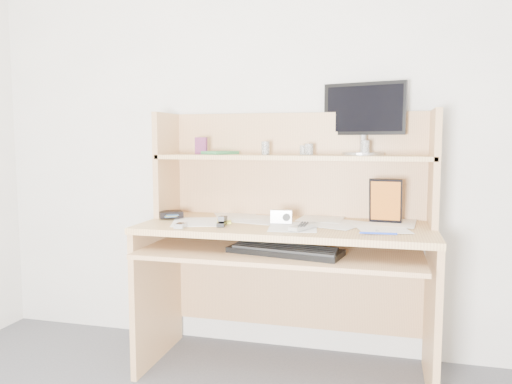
% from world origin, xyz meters
% --- Properties ---
extents(back_wall, '(3.60, 0.04, 2.50)m').
position_xyz_m(back_wall, '(0.00, 1.80, 1.25)').
color(back_wall, silver).
rests_on(back_wall, floor).
extents(desk, '(1.40, 0.70, 1.30)m').
position_xyz_m(desk, '(0.00, 1.56, 0.69)').
color(desk, tan).
rests_on(desk, floor).
extents(paper_clutter, '(1.32, 0.54, 0.01)m').
position_xyz_m(paper_clutter, '(0.00, 1.48, 0.75)').
color(paper_clutter, white).
rests_on(paper_clutter, desk).
extents(keyboard, '(0.53, 0.27, 0.03)m').
position_xyz_m(keyboard, '(0.04, 1.28, 0.67)').
color(keyboard, black).
rests_on(keyboard, desk).
extents(tv_remote, '(0.11, 0.18, 0.02)m').
position_xyz_m(tv_remote, '(0.11, 1.34, 0.76)').
color(tv_remote, '#9B9C97').
rests_on(tv_remote, paper_clutter).
extents(flip_phone, '(0.05, 0.08, 0.02)m').
position_xyz_m(flip_phone, '(-0.45, 1.25, 0.77)').
color(flip_phone, '#ABABAE').
rests_on(flip_phone, paper_clutter).
extents(stapler, '(0.06, 0.13, 0.04)m').
position_xyz_m(stapler, '(-0.29, 1.37, 0.78)').
color(stapler, black).
rests_on(stapler, paper_clutter).
extents(wallet, '(0.15, 0.15, 0.03)m').
position_xyz_m(wallet, '(-0.62, 1.52, 0.77)').
color(wallet, black).
rests_on(wallet, paper_clutter).
extents(sticky_note_pad, '(0.09, 0.09, 0.01)m').
position_xyz_m(sticky_note_pad, '(-0.30, 1.44, 0.75)').
color(sticky_note_pad, yellow).
rests_on(sticky_note_pad, desk).
extents(digital_camera, '(0.11, 0.05, 0.06)m').
position_xyz_m(digital_camera, '(-0.02, 1.48, 0.79)').
color(digital_camera, silver).
rests_on(digital_camera, paper_clutter).
extents(game_case, '(0.16, 0.03, 0.22)m').
position_xyz_m(game_case, '(0.47, 1.60, 0.86)').
color(game_case, black).
rests_on(game_case, paper_clutter).
extents(blue_pen, '(0.16, 0.02, 0.01)m').
position_xyz_m(blue_pen, '(0.44, 1.29, 0.76)').
color(blue_pen, '#1A37C3').
rests_on(blue_pen, paper_clutter).
extents(card_box, '(0.07, 0.03, 0.09)m').
position_xyz_m(card_box, '(-0.49, 1.63, 1.13)').
color(card_box, maroon).
rests_on(card_box, desk).
extents(shelf_book, '(0.19, 0.20, 0.02)m').
position_xyz_m(shelf_book, '(-0.39, 1.66, 1.09)').
color(shelf_book, '#2D7248').
rests_on(shelf_book, desk).
extents(chip_stack_a, '(0.04, 0.04, 0.05)m').
position_xyz_m(chip_stack_a, '(0.05, 1.68, 1.10)').
color(chip_stack_a, black).
rests_on(chip_stack_a, desk).
extents(chip_stack_b, '(0.06, 0.06, 0.07)m').
position_xyz_m(chip_stack_b, '(-0.14, 1.66, 1.12)').
color(chip_stack_b, silver).
rests_on(chip_stack_b, desk).
extents(chip_stack_c, '(0.06, 0.06, 0.06)m').
position_xyz_m(chip_stack_c, '(0.08, 1.66, 1.11)').
color(chip_stack_c, black).
rests_on(chip_stack_c, desk).
extents(chip_stack_d, '(0.05, 0.05, 0.07)m').
position_xyz_m(chip_stack_d, '(0.36, 1.64, 1.12)').
color(chip_stack_d, silver).
rests_on(chip_stack_d, desk).
extents(monitor, '(0.41, 0.21, 0.36)m').
position_xyz_m(monitor, '(0.35, 1.73, 1.28)').
color(monitor, '#A1A1A5').
rests_on(monitor, desk).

